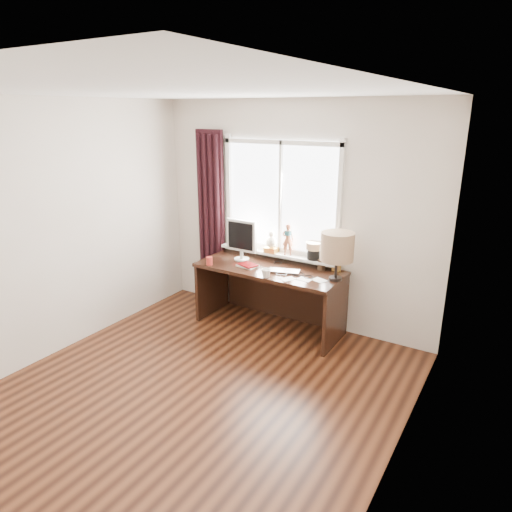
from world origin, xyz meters
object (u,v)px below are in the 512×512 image
Objects in this scene: mug at (266,273)px; table_lamp at (337,247)px; laptop at (284,271)px; monitor at (241,237)px; red_cup at (209,261)px; desk at (273,285)px.

mug is 0.19× the size of table_lamp.
monitor is (-0.65, 0.13, 0.26)m from laptop.
table_lamp is (1.44, 0.30, 0.32)m from red_cup.
monitor is at bearing 177.31° from table_lamp.
monitor is (-0.43, -0.02, 0.52)m from desk.
laptop is 0.71× the size of monitor.
laptop is 0.37m from desk.
mug is at bearing -154.67° from table_lamp.
laptop is at bearing -34.79° from desk.
table_lamp is at bearing -9.40° from laptop.
laptop is 0.72m from monitor.
monitor is at bearing -177.02° from desk.
desk is 3.47× the size of monitor.
red_cup is at bearing 178.93° from mug.
red_cup is 0.06× the size of desk.
desk is at bearing 107.75° from mug.
laptop is at bearing 68.52° from mug.
table_lamp reaches higher than monitor.
mug is 0.51m from desk.
mug is (-0.10, -0.24, 0.04)m from laptop.
mug is at bearing -1.07° from red_cup.
desk is at bearing 30.78° from red_cup.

